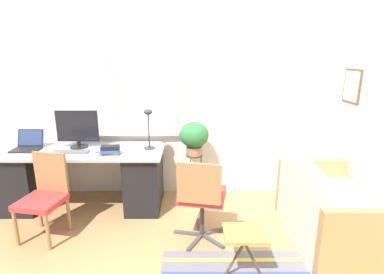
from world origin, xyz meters
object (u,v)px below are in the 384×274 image
at_px(keyboard, 71,152).
at_px(potted_plant, 195,136).
at_px(couch_loveseat, 330,214).
at_px(mouse, 97,151).
at_px(book_stack, 111,150).
at_px(plant_stand, 195,162).
at_px(folding_stool, 246,237).
at_px(desk_lamp, 149,122).
at_px(office_chair_swivel, 202,196).
at_px(laptop, 29,145).
at_px(monitor, 79,129).
at_px(desk_chair_wooden, 46,194).

distance_m(keyboard, potted_plant, 1.47).
bearing_deg(couch_loveseat, mouse, 76.31).
xyz_separation_m(keyboard, book_stack, (0.48, -0.08, 0.04)).
relative_size(book_stack, couch_loveseat, 0.18).
relative_size(plant_stand, folding_stool, 1.44).
relative_size(desk_lamp, couch_loveseat, 0.38).
bearing_deg(office_chair_swivel, laptop, -9.07).
bearing_deg(monitor, plant_stand, 2.15).
relative_size(mouse, desk_lamp, 0.15).
bearing_deg(potted_plant, keyboard, -169.65).
xyz_separation_m(desk_lamp, desk_chair_wooden, (-0.99, -0.67, -0.61)).
height_order(book_stack, potted_plant, potted_plant).
bearing_deg(office_chair_swivel, keyboard, -11.48).
xyz_separation_m(desk_chair_wooden, folding_stool, (1.94, -0.63, -0.07)).
distance_m(laptop, desk_lamp, 1.48).
xyz_separation_m(book_stack, folding_stool, (1.36, -1.07, -0.41)).
relative_size(couch_loveseat, plant_stand, 2.02).
bearing_deg(desk_chair_wooden, book_stack, 47.43).
bearing_deg(potted_plant, folding_stool, -73.83).
bearing_deg(mouse, office_chair_swivel, -27.12).
height_order(desk_lamp, desk_chair_wooden, desk_lamp).
relative_size(mouse, folding_stool, 0.17).
height_order(desk_chair_wooden, plant_stand, desk_chair_wooden).
distance_m(keyboard, book_stack, 0.49).
bearing_deg(desk_lamp, laptop, -178.86).
height_order(laptop, mouse, laptop).
height_order(office_chair_swivel, potted_plant, potted_plant).
xyz_separation_m(couch_loveseat, folding_stool, (-0.94, -0.54, 0.09)).
bearing_deg(couch_loveseat, keyboard, 77.69).
relative_size(book_stack, folding_stool, 0.52).
relative_size(desk_lamp, desk_chair_wooden, 0.56).
bearing_deg(office_chair_swivel, book_stack, -17.05).
distance_m(desk_chair_wooden, potted_plant, 1.76).
height_order(monitor, plant_stand, monitor).
bearing_deg(potted_plant, laptop, -176.19).
bearing_deg(couch_loveseat, desk_lamp, 67.91).
bearing_deg(laptop, folding_stool, -27.92).
bearing_deg(mouse, book_stack, -22.44).
xyz_separation_m(mouse, potted_plant, (1.14, 0.27, 0.11)).
distance_m(mouse, desk_chair_wooden, 0.71).
xyz_separation_m(office_chair_swivel, folding_stool, (0.34, -0.53, -0.11)).
height_order(desk_lamp, book_stack, desk_lamp).
xyz_separation_m(couch_loveseat, potted_plant, (-1.34, 0.87, 0.57)).
height_order(keyboard, office_chair_swivel, office_chair_swivel).
bearing_deg(laptop, keyboard, -13.09).
bearing_deg(desk_chair_wooden, office_chair_swivel, 6.87).
height_order(monitor, office_chair_swivel, monitor).
distance_m(desk_lamp, office_chair_swivel, 1.14).
distance_m(book_stack, desk_chair_wooden, 0.80).
bearing_deg(potted_plant, office_chair_swivel, -85.75).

